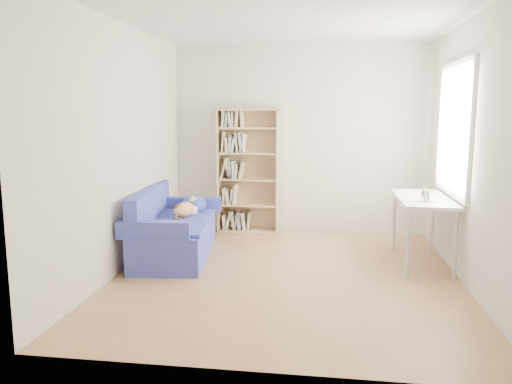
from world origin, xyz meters
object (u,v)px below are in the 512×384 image
bookshelf (248,176)px  desk (423,204)px  pen_cup (425,195)px  sofa (173,230)px

bookshelf → desk: bookshelf is taller
bookshelf → desk: 2.48m
bookshelf → desk: (2.15, -1.23, -0.12)m
bookshelf → pen_cup: size_ratio=9.88×
desk → bookshelf: bearing=150.3°
desk → pen_cup: bearing=-97.2°
sofa → desk: (2.83, 0.10, 0.37)m
sofa → desk: sofa is taller
pen_cup → desk: bearing=82.8°
sofa → bookshelf: bookshelf is taller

